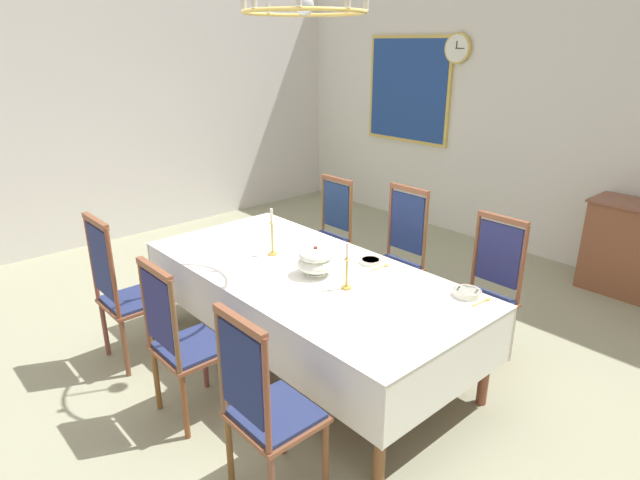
{
  "coord_description": "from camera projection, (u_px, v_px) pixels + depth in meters",
  "views": [
    {
      "loc": [
        2.73,
        -2.27,
        2.31
      ],
      "look_at": [
        0.05,
        0.13,
        0.97
      ],
      "focal_mm": 29.92,
      "sensor_mm": 36.0,
      "label": 1
    }
  ],
  "objects": [
    {
      "name": "chair_north_a",
      "position": [
        327.0,
        232.0,
        5.22
      ],
      "size": [
        0.44,
        0.42,
        1.09
      ],
      "rotation": [
        0.0,
        0.0,
        3.14
      ],
      "color": "brown",
      "rests_on": "ground"
    },
    {
      "name": "chair_south_a",
      "position": [
        123.0,
        290.0,
        3.93
      ],
      "size": [
        0.44,
        0.42,
        1.18
      ],
      "color": "brown",
      "rests_on": "ground"
    },
    {
      "name": "ground",
      "position": [
        303.0,
        362.0,
        4.13
      ],
      "size": [
        7.27,
        6.79,
        0.04
      ],
      "primitive_type": "cube",
      "color": "#9A9B7E"
    },
    {
      "name": "chandelier",
      "position": [
        304.0,
        11.0,
        3.29
      ],
      "size": [
        0.79,
        0.79,
        0.66
      ],
      "color": "gold"
    },
    {
      "name": "chair_north_c",
      "position": [
        486.0,
        289.0,
        3.99
      ],
      "size": [
        0.44,
        0.42,
        1.12
      ],
      "rotation": [
        0.0,
        0.0,
        3.14
      ],
      "color": "brown",
      "rests_on": "ground"
    },
    {
      "name": "tablecloth",
      "position": [
        307.0,
        282.0,
        3.93
      ],
      "size": [
        2.64,
        1.26,
        0.4
      ],
      "color": "white",
      "rests_on": "dining_table"
    },
    {
      "name": "left_wall",
      "position": [
        96.0,
        109.0,
        6.14
      ],
      "size": [
        0.08,
        6.79,
        3.17
      ],
      "primitive_type": "cube",
      "color": "silver",
      "rests_on": "ground"
    },
    {
      "name": "candlestick_west",
      "position": [
        272.0,
        236.0,
        4.13
      ],
      "size": [
        0.07,
        0.07,
        0.38
      ],
      "color": "gold",
      "rests_on": "tablecloth"
    },
    {
      "name": "chair_south_c",
      "position": [
        265.0,
        406.0,
        2.71
      ],
      "size": [
        0.44,
        0.42,
        1.13
      ],
      "color": "brown",
      "rests_on": "ground"
    },
    {
      "name": "bowl_near_left",
      "position": [
        371.0,
        261.0,
        4.01
      ],
      "size": [
        0.16,
        0.16,
        0.03
      ],
      "color": "white",
      "rests_on": "tablecloth"
    },
    {
      "name": "framed_painting",
      "position": [
        408.0,
        90.0,
        6.92
      ],
      "size": [
        1.31,
        0.05,
        1.33
      ],
      "color": "#D1B251"
    },
    {
      "name": "chair_north_b",
      "position": [
        397.0,
        254.0,
        4.6
      ],
      "size": [
        0.44,
        0.42,
        1.17
      ],
      "rotation": [
        0.0,
        0.0,
        3.14
      ],
      "color": "brown",
      "rests_on": "ground"
    },
    {
      "name": "spoon_secondary",
      "position": [
        486.0,
        300.0,
        3.43
      ],
      "size": [
        0.03,
        0.18,
        0.01
      ],
      "rotation": [
        0.0,
        0.0,
        -0.09
      ],
      "color": "gold",
      "rests_on": "tablecloth"
    },
    {
      "name": "candlestick_east",
      "position": [
        347.0,
        271.0,
        3.56
      ],
      "size": [
        0.07,
        0.07,
        0.33
      ],
      "color": "gold",
      "rests_on": "tablecloth"
    },
    {
      "name": "back_wall",
      "position": [
        546.0,
        114.0,
        5.72
      ],
      "size": [
        7.27,
        0.08,
        3.17
      ],
      "primitive_type": "cube",
      "color": "silver",
      "rests_on": "ground"
    },
    {
      "name": "spoon_primary",
      "position": [
        384.0,
        266.0,
        3.96
      ],
      "size": [
        0.03,
        0.18,
        0.01
      ],
      "rotation": [
        0.0,
        0.0,
        -0.08
      ],
      "color": "gold",
      "rests_on": "tablecloth"
    },
    {
      "name": "chair_south_b",
      "position": [
        182.0,
        340.0,
        3.32
      ],
      "size": [
        0.44,
        0.42,
        1.1
      ],
      "color": "brown",
      "rests_on": "ground"
    },
    {
      "name": "mounted_clock",
      "position": [
        458.0,
        48.0,
        6.24
      ],
      "size": [
        0.35,
        0.06,
        0.35
      ],
      "color": "#D1B251"
    },
    {
      "name": "dining_table",
      "position": [
        307.0,
        279.0,
        3.92
      ],
      "size": [
        2.62,
        1.24,
        0.74
      ],
      "color": "brown",
      "rests_on": "ground"
    },
    {
      "name": "soup_tureen",
      "position": [
        316.0,
        261.0,
        3.79
      ],
      "size": [
        0.27,
        0.27,
        0.22
      ],
      "color": "white",
      "rests_on": "tablecloth"
    },
    {
      "name": "bowl_near_right",
      "position": [
        467.0,
        292.0,
        3.5
      ],
      "size": [
        0.18,
        0.18,
        0.04
      ],
      "color": "white",
      "rests_on": "tablecloth"
    }
  ]
}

